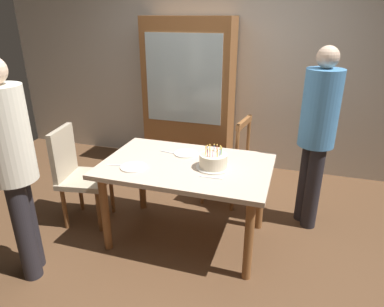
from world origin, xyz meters
TOP-DOWN VIEW (x-y plane):
  - ground at (0.00, 0.00)m, footprint 6.40×6.40m
  - back_wall at (0.00, 1.85)m, footprint 6.40×0.10m
  - dining_table at (0.00, 0.00)m, footprint 1.42×0.92m
  - birthday_cake at (0.24, -0.01)m, footprint 0.28×0.28m
  - plate_near_celebrant at (-0.39, -0.21)m, footprint 0.22×0.22m
  - plate_far_side at (-0.07, 0.21)m, footprint 0.22×0.22m
  - fork_near_celebrant at (-0.55, -0.21)m, footprint 0.18×0.05m
  - fork_far_side at (-0.23, 0.19)m, footprint 0.18×0.05m
  - fork_near_guest at (0.27, -0.20)m, footprint 0.18×0.03m
  - chair_spindle_back at (0.19, 0.77)m, footprint 0.50×0.50m
  - chair_upholstered at (-1.10, -0.03)m, footprint 0.51×0.51m
  - person_celebrant at (-1.03, -0.79)m, footprint 0.32×0.32m
  - person_guest at (1.04, 0.59)m, footprint 0.32×0.32m
  - china_cabinet at (-0.48, 1.56)m, footprint 1.10×0.45m

SIDE VIEW (x-z plane):
  - ground at x=0.00m, z-range 0.00..0.00m
  - chair_spindle_back at x=0.19m, z-range -0.02..0.93m
  - chair_upholstered at x=-1.10m, z-range 0.06..1.01m
  - dining_table at x=0.00m, z-range 0.27..1.02m
  - fork_near_celebrant at x=-0.55m, z-range 0.74..0.75m
  - fork_far_side at x=-0.23m, z-range 0.74..0.75m
  - fork_near_guest at x=0.27m, z-range 0.74..0.75m
  - plate_near_celebrant at x=-0.39m, z-range 0.74..0.76m
  - plate_far_side at x=-0.07m, z-range 0.74..0.76m
  - birthday_cake at x=0.24m, z-range 0.71..0.90m
  - china_cabinet at x=-0.48m, z-range 0.00..1.90m
  - person_celebrant at x=-1.03m, z-range 0.12..1.80m
  - person_guest at x=1.04m, z-range 0.12..1.81m
  - back_wall at x=0.00m, z-range 0.00..2.60m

